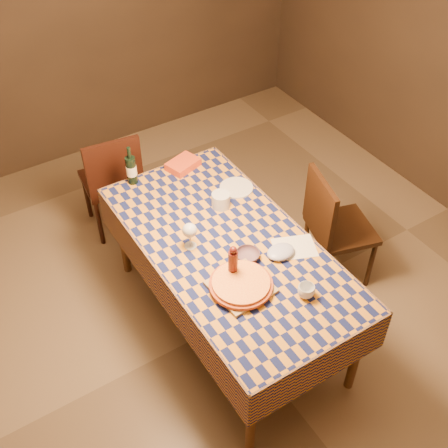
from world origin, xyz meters
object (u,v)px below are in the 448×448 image
object	(u,v)px
cutting_board	(241,287)
white_plate	(236,188)
wine_bottle	(131,170)
dining_table	(228,253)
chair_right	(332,224)
bowl	(248,256)
pizza	(241,284)
chair_far	(113,179)

from	to	relation	value
cutting_board	white_plate	size ratio (longest dim) A/B	1.35
wine_bottle	white_plate	xyz separation A→B (m)	(0.56, -0.44, -0.10)
dining_table	chair_right	distance (m)	0.87
dining_table	wine_bottle	bearing A→B (deg)	104.76
bowl	dining_table	bearing A→B (deg)	101.85
wine_bottle	chair_right	world-z (taller)	wine_bottle
dining_table	cutting_board	size ratio (longest dim) A/B	6.01
white_plate	wine_bottle	bearing A→B (deg)	142.02
bowl	cutting_board	bearing A→B (deg)	-133.24
wine_bottle	dining_table	bearing A→B (deg)	-75.24
cutting_board	wine_bottle	size ratio (longest dim) A/B	1.06
cutting_board	pizza	world-z (taller)	pizza
dining_table	chair_far	size ratio (longest dim) A/B	1.98
dining_table	cutting_board	xyz separation A→B (m)	(-0.13, -0.33, 0.09)
wine_bottle	chair_right	size ratio (longest dim) A/B	0.31
white_plate	chair_right	size ratio (longest dim) A/B	0.24
white_plate	chair_far	size ratio (longest dim) A/B	0.24
bowl	chair_far	world-z (taller)	chair_far
dining_table	chair_far	bearing A→B (deg)	100.26
bowl	chair_right	size ratio (longest dim) A/B	0.16
white_plate	chair_far	xyz separation A→B (m)	(-0.57, 0.85, -0.25)
wine_bottle	chair_right	xyz separation A→B (m)	(1.08, -0.88, -0.36)
dining_table	bowl	xyz separation A→B (m)	(0.03, -0.16, 0.10)
pizza	bowl	distance (m)	0.24
white_plate	chair_far	bearing A→B (deg)	123.60
dining_table	wine_bottle	size ratio (longest dim) A/B	6.39
wine_bottle	white_plate	world-z (taller)	wine_bottle
dining_table	white_plate	world-z (taller)	white_plate
cutting_board	chair_right	size ratio (longest dim) A/B	0.33
white_plate	chair_right	world-z (taller)	chair_right
chair_right	wine_bottle	bearing A→B (deg)	141.03
pizza	wine_bottle	bearing A→B (deg)	94.72
dining_table	pizza	size ratio (longest dim) A/B	4.38
cutting_board	white_plate	xyz separation A→B (m)	(0.47, 0.75, -0.00)
pizza	bowl	bearing A→B (deg)	46.76
dining_table	chair_right	xyz separation A→B (m)	(0.86, -0.01, -0.17)
cutting_board	chair_far	xyz separation A→B (m)	(-0.10, 1.61, -0.26)
bowl	wine_bottle	distance (m)	1.06
pizza	chair_far	world-z (taller)	chair_far
dining_table	cutting_board	bearing A→B (deg)	-111.24
pizza	white_plate	bearing A→B (deg)	58.37
wine_bottle	chair_right	distance (m)	1.44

